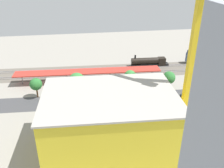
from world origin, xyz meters
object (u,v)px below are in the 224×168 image
Objects in this scene: street_tree_2 at (130,76)px; traffic_light at (72,99)px; street_tree_0 at (36,84)px; parked_car_2 at (164,99)px; construction_building at (110,123)px; box_truck_2 at (85,110)px; street_tree_3 at (77,81)px; box_truck_0 at (94,105)px; tower_crane at (181,46)px; box_truck_1 at (140,102)px; platform_canopy_near at (88,71)px; street_tree_4 at (133,78)px; parked_car_3 at (145,100)px; passenger_coach at (205,55)px; parked_car_1 at (184,97)px; locomotive at (150,62)px; parked_car_0 at (204,96)px; street_tree_1 at (169,78)px.

street_tree_2 is 1.23× the size of traffic_light.
parked_car_2 is at bearing 167.56° from street_tree_0.
traffic_light is at bearing 138.81° from street_tree_0.
traffic_light is at bearing -61.06° from construction_building.
street_tree_3 is (1.72, -12.41, 3.71)m from box_truck_2.
street_tree_3 reaches higher than box_truck_0.
box_truck_2 is (25.59, 4.12, 0.83)m from parked_car_2.
box_truck_1 is (5.33, -11.66, -21.39)m from tower_crane.
platform_canopy_near is 1.86× the size of construction_building.
box_truck_2 is 21.43m from street_tree_4.
passenger_coach is at bearing -140.57° from parked_car_3.
street_tree_3 reaches higher than passenger_coach.
traffic_light is at bearing 1.78° from parked_car_1.
construction_building is (27.28, 18.80, 6.29)m from parked_car_1.
locomotive is 3.68× the size of parked_car_0.
street_tree_4 reaches higher than street_tree_1.
tower_crane reaches higher than parked_car_0.
street_tree_3 is (24.17, -22.14, -17.72)m from tower_crane.
box_truck_0 reaches higher than parked_car_2.
parked_car_1 is at bearing 169.40° from street_tree_0.
construction_building is at bearing 104.43° from street_tree_3.
street_tree_0 is at bearing -1.39° from street_tree_1.
street_tree_1 is 31.53m from street_tree_3.
parked_car_0 is 0.48× the size of box_truck_0.
box_truck_1 is 11.05m from street_tree_4.
street_tree_2 is at bearing -22.90° from parked_car_0.
box_truck_0 is at bearing 35.90° from street_tree_4.
street_tree_4 is at bearing 59.13° from locomotive.
construction_building is (24.60, 48.42, 5.21)m from locomotive.
street_tree_3 is (4.65, -10.16, 3.48)m from box_truck_0.
tower_crane reaches higher than box_truck_0.
platform_canopy_near is at bearing -89.39° from box_truck_0.
street_tree_1 is at bearing -108.69° from tower_crane.
parked_car_0 reaches higher than parked_car_1.
street_tree_0 is 31.95m from street_tree_4.
parked_car_2 is 0.66× the size of street_tree_2.
construction_building is 34.26m from street_tree_0.
street_tree_2 reaches higher than passenger_coach.
platform_canopy_near is 25.39m from box_truck_1.
parked_car_2 is 8.80m from box_truck_1.
locomotive is 0.56× the size of construction_building.
street_tree_2 is at bearing 145.44° from platform_canopy_near.
passenger_coach reaches higher than box_truck_0.
parked_car_2 is 0.61× the size of street_tree_3.
street_tree_3 is (-13.12, 0.63, 0.54)m from street_tree_0.
construction_building is 27.96m from street_tree_3.
passenger_coach is 37.26m from parked_car_1.
construction_building is at bearing 66.37° from street_tree_4.
parked_car_3 is (35.41, 29.12, -2.54)m from passenger_coach.
parked_car_3 is (12.94, -0.50, 0.02)m from parked_car_1.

